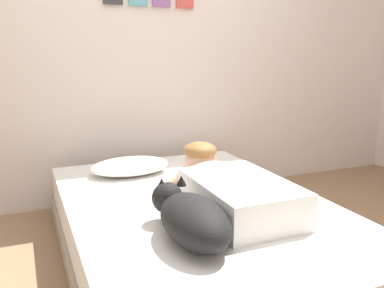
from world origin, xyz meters
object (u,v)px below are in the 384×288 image
Objects in this scene: bed at (197,233)px; coffee_cup at (188,173)px; pillow at (130,166)px; cell_phone at (166,207)px; dog at (191,217)px; person_lying at (228,186)px.

coffee_cup is (0.12, 0.41, 0.22)m from bed.
pillow is 3.71× the size of cell_phone.
dog is at bearing -90.40° from pillow.
bed is 3.59× the size of dog.
coffee_cup is (-0.01, 0.52, -0.07)m from person_lying.
cell_phone is at bearing -125.06° from coffee_cup.
pillow is 0.40m from coffee_cup.
bed is 0.26m from cell_phone.
coffee_cup is at bearing 74.47° from bed.
bed is 0.54m from dog.
pillow is at bearing 142.85° from coffee_cup.
bed is 0.72m from pillow.
cell_phone is (0.02, -0.67, -0.05)m from pillow.
person_lying is (0.33, -0.76, 0.05)m from pillow.
coffee_cup is 0.52m from cell_phone.
pillow is 0.90× the size of dog.
pillow reaches higher than coffee_cup.
coffee_cup is at bearing -37.15° from pillow.
cell_phone reaches higher than bed.
coffee_cup is at bearing 91.57° from person_lying.
dog is at bearing -116.76° from bed.
dog is at bearing -111.35° from coffee_cup.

